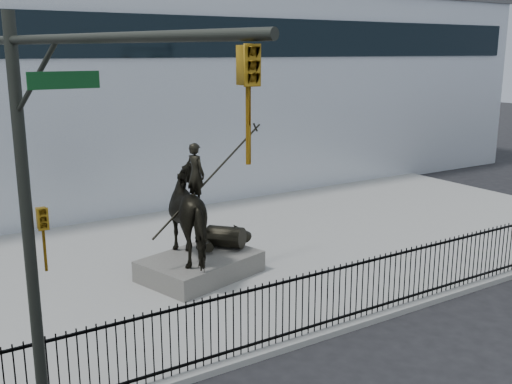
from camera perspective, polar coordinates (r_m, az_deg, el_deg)
ground at (r=13.91m, az=11.33°, el=-14.64°), size 120.00×120.00×0.00m
plaza at (r=19.07m, az=-3.42°, el=-6.29°), size 30.00×12.00×0.15m
building at (r=30.07m, az=-15.91°, el=9.06°), size 44.00×14.00×9.00m
picket_fence at (r=14.36m, az=8.00°, el=-9.61°), size 22.10×0.10×1.50m
statue_plinth at (r=17.35m, az=-5.32°, el=-7.04°), size 3.65×2.96×0.60m
equestrian_statue at (r=16.92m, az=-5.28°, el=-2.07°), size 3.94×3.00×3.45m
traffic_signal_left at (r=8.67m, az=-18.21°, el=-3.65°), size 1.52×4.84×7.00m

